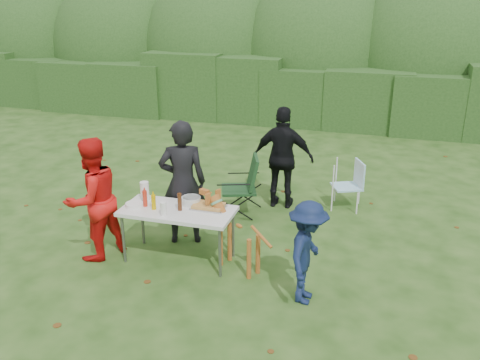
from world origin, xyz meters
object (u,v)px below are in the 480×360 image
(person_black_puffy, at_px, (283,158))
(camping_chair, at_px, (239,186))
(person_red_jacket, at_px, (93,199))
(folding_table, at_px, (178,213))
(ketchup_bottle, at_px, (145,198))
(lawn_chair, at_px, (347,185))
(paper_towel_roll, at_px, (145,191))
(child, at_px, (307,253))
(dog, at_px, (239,236))
(mustard_bottle, at_px, (154,202))
(beer_bottle, at_px, (180,202))
(person_cook, at_px, (183,183))

(person_black_puffy, bearing_deg, camping_chair, 40.72)
(person_red_jacket, bearing_deg, camping_chair, 166.32)
(folding_table, relative_size, ketchup_bottle, 6.82)
(camping_chair, bearing_deg, person_red_jacket, 32.55)
(lawn_chair, xyz_separation_m, paper_towel_roll, (-2.56, -2.25, 0.46))
(child, relative_size, dog, 1.25)
(dog, distance_m, mustard_bottle, 1.22)
(folding_table, height_order, beer_bottle, beer_bottle)
(ketchup_bottle, bearing_deg, beer_bottle, 0.41)
(mustard_bottle, bearing_deg, person_red_jacket, -169.49)
(beer_bottle, bearing_deg, paper_towel_roll, 161.73)
(person_red_jacket, height_order, beer_bottle, person_red_jacket)
(person_black_puffy, relative_size, beer_bottle, 7.16)
(ketchup_bottle, bearing_deg, child, -11.57)
(person_black_puffy, bearing_deg, dog, 86.01)
(person_black_puffy, bearing_deg, child, 106.33)
(dog, height_order, mustard_bottle, dog)
(dog, relative_size, beer_bottle, 4.18)
(paper_towel_roll, bearing_deg, dog, -8.34)
(person_red_jacket, height_order, ketchup_bottle, person_red_jacket)
(child, xyz_separation_m, mustard_bottle, (-2.11, 0.40, 0.21))
(person_black_puffy, xyz_separation_m, camping_chair, (-0.61, -0.55, -0.36))
(camping_chair, relative_size, paper_towel_roll, 3.84)
(folding_table, height_order, mustard_bottle, mustard_bottle)
(folding_table, bearing_deg, lawn_chair, 50.57)
(dog, relative_size, mustard_bottle, 5.01)
(person_red_jacket, relative_size, lawn_chair, 2.05)
(person_cook, relative_size, person_red_jacket, 1.07)
(person_cook, relative_size, child, 1.44)
(mustard_bottle, bearing_deg, person_cook, 75.43)
(person_cook, xyz_separation_m, child, (1.95, -1.02, -0.28))
(child, relative_size, mustard_bottle, 6.28)
(person_red_jacket, xyz_separation_m, beer_bottle, (1.16, 0.21, 0.02))
(person_black_puffy, relative_size, dog, 1.71)
(person_black_puffy, relative_size, paper_towel_roll, 6.61)
(person_black_puffy, distance_m, ketchup_bottle, 2.63)
(dog, distance_m, paper_towel_roll, 1.48)
(dog, bearing_deg, person_black_puffy, -66.82)
(lawn_chair, bearing_deg, person_red_jacket, 16.11)
(person_black_puffy, xyz_separation_m, child, (0.86, -2.68, -0.23))
(folding_table, relative_size, person_red_jacket, 0.89)
(child, xyz_separation_m, ketchup_bottle, (-2.27, 0.46, 0.22))
(lawn_chair, distance_m, ketchup_bottle, 3.50)
(folding_table, xyz_separation_m, child, (1.81, -0.48, -0.06))
(dog, distance_m, lawn_chair, 2.71)
(child, height_order, dog, child)
(lawn_chair, bearing_deg, child, 61.85)
(lawn_chair, height_order, ketchup_bottle, ketchup_bottle)
(mustard_bottle, distance_m, ketchup_bottle, 0.17)
(person_cook, relative_size, camping_chair, 1.82)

